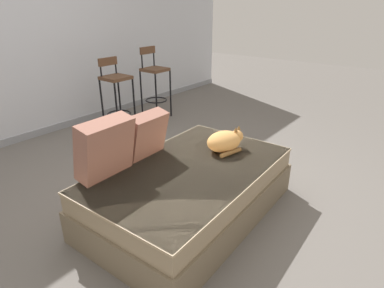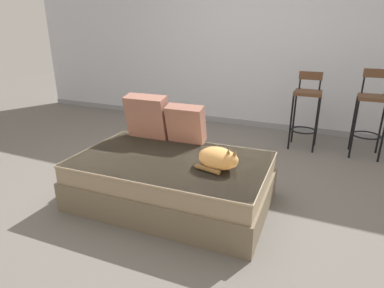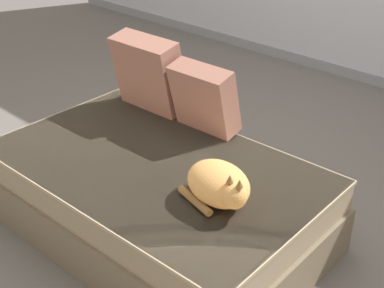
{
  "view_description": "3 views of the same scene",
  "coord_description": "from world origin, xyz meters",
  "px_view_note": "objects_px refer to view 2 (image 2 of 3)",
  "views": [
    {
      "loc": [
        -1.72,
        -1.77,
        1.57
      ],
      "look_at": [
        0.15,
        -0.3,
        0.54
      ],
      "focal_mm": 30.0,
      "sensor_mm": 36.0,
      "label": 1
    },
    {
      "loc": [
        1.19,
        -2.63,
        1.47
      ],
      "look_at": [
        0.15,
        -0.3,
        0.54
      ],
      "focal_mm": 30.0,
      "sensor_mm": 36.0,
      "label": 2
    },
    {
      "loc": [
        1.66,
        -1.91,
        1.77
      ],
      "look_at": [
        0.15,
        -0.3,
        0.54
      ],
      "focal_mm": 50.0,
      "sensor_mm": 36.0,
      "label": 3
    }
  ],
  "objects_px": {
    "throw_pillow_corner": "(147,116)",
    "cat": "(218,159)",
    "bar_stool_near_window": "(307,104)",
    "throw_pillow_middle": "(186,124)",
    "bar_stool_by_doorway": "(371,109)",
    "couch": "(172,180)"
  },
  "relations": [
    {
      "from": "throw_pillow_corner",
      "to": "cat",
      "type": "distance_m",
      "value": 1.01
    },
    {
      "from": "bar_stool_near_window",
      "to": "throw_pillow_middle",
      "type": "bearing_deg",
      "value": -121.78
    },
    {
      "from": "throw_pillow_middle",
      "to": "bar_stool_near_window",
      "type": "relative_size",
      "value": 0.4
    },
    {
      "from": "bar_stool_by_doorway",
      "to": "couch",
      "type": "bearing_deg",
      "value": -129.59
    },
    {
      "from": "couch",
      "to": "cat",
      "type": "distance_m",
      "value": 0.53
    },
    {
      "from": "throw_pillow_corner",
      "to": "throw_pillow_middle",
      "type": "bearing_deg",
      "value": 1.79
    },
    {
      "from": "couch",
      "to": "throw_pillow_corner",
      "type": "height_order",
      "value": "throw_pillow_corner"
    },
    {
      "from": "couch",
      "to": "throw_pillow_middle",
      "type": "relative_size",
      "value": 4.47
    },
    {
      "from": "cat",
      "to": "bar_stool_by_doorway",
      "type": "distance_m",
      "value": 2.31
    },
    {
      "from": "bar_stool_near_window",
      "to": "bar_stool_by_doorway",
      "type": "xyz_separation_m",
      "value": [
        0.71,
        0.0,
        0.01
      ]
    },
    {
      "from": "bar_stool_near_window",
      "to": "bar_stool_by_doorway",
      "type": "distance_m",
      "value": 0.71
    },
    {
      "from": "throw_pillow_middle",
      "to": "bar_stool_by_doorway",
      "type": "height_order",
      "value": "bar_stool_by_doorway"
    },
    {
      "from": "throw_pillow_corner",
      "to": "cat",
      "type": "relative_size",
      "value": 1.2
    },
    {
      "from": "couch",
      "to": "throw_pillow_middle",
      "type": "height_order",
      "value": "throw_pillow_middle"
    },
    {
      "from": "couch",
      "to": "bar_stool_near_window",
      "type": "xyz_separation_m",
      "value": [
        0.9,
        1.95,
        0.35
      ]
    },
    {
      "from": "throw_pillow_middle",
      "to": "cat",
      "type": "distance_m",
      "value": 0.67
    },
    {
      "from": "cat",
      "to": "bar_stool_by_doorway",
      "type": "height_order",
      "value": "bar_stool_by_doorway"
    },
    {
      "from": "throw_pillow_middle",
      "to": "bar_stool_near_window",
      "type": "bearing_deg",
      "value": 58.22
    },
    {
      "from": "couch",
      "to": "bar_stool_by_doorway",
      "type": "distance_m",
      "value": 2.55
    },
    {
      "from": "couch",
      "to": "throw_pillow_middle",
      "type": "bearing_deg",
      "value": 97.51
    },
    {
      "from": "cat",
      "to": "bar_stool_by_doorway",
      "type": "xyz_separation_m",
      "value": [
        1.17,
        1.98,
        0.07
      ]
    },
    {
      "from": "bar_stool_by_doorway",
      "to": "throw_pillow_corner",
      "type": "bearing_deg",
      "value": -143.33
    }
  ]
}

